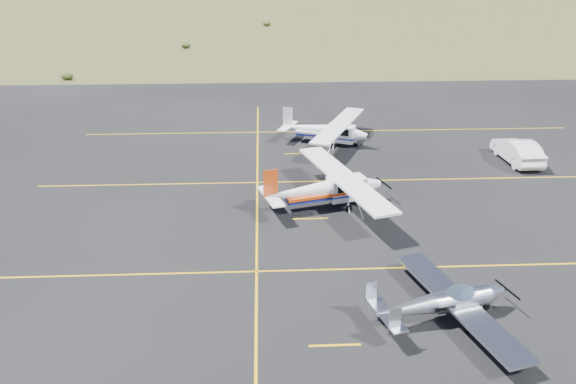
# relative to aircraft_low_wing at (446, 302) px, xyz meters

# --- Properties ---
(ground) EXTENTS (1600.00, 1600.00, 0.00)m
(ground) POSITION_rel_aircraft_low_wing_xyz_m (-1.63, 2.06, -0.85)
(ground) COLOR #383D1C
(ground) RESTS_ON ground
(apron) EXTENTS (72.00, 72.00, 0.02)m
(apron) POSITION_rel_aircraft_low_wing_xyz_m (-1.63, 9.06, -0.85)
(apron) COLOR black
(apron) RESTS_ON ground
(aircraft_low_wing) EXTENTS (5.96, 8.12, 1.77)m
(aircraft_low_wing) POSITION_rel_aircraft_low_wing_xyz_m (0.00, 0.00, 0.00)
(aircraft_low_wing) COLOR silver
(aircraft_low_wing) RESTS_ON apron
(aircraft_cessna) EXTENTS (7.30, 10.82, 2.76)m
(aircraft_cessna) POSITION_rel_aircraft_low_wing_xyz_m (-3.62, 11.05, 0.38)
(aircraft_cessna) COLOR white
(aircraft_cessna) RESTS_ON apron
(aircraft_plain) EXTENTS (7.40, 9.92, 2.59)m
(aircraft_plain) POSITION_rel_aircraft_low_wing_xyz_m (-2.35, 22.75, 0.31)
(aircraft_plain) COLOR white
(aircraft_plain) RESTS_ON apron
(sedan) EXTENTS (1.97, 5.18, 1.69)m
(sedan) POSITION_rel_aircraft_low_wing_xyz_m (10.73, 18.07, 0.01)
(sedan) COLOR white
(sedan) RESTS_ON apron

